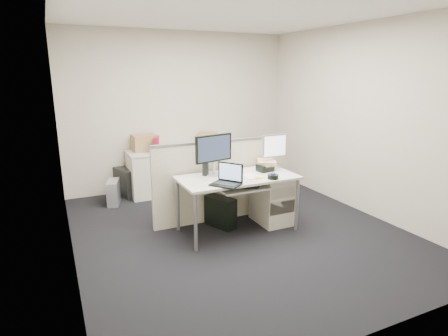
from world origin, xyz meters
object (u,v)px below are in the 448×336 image
desk (238,181)px  laptop (226,175)px  monitor_main (214,155)px  desk_phone (265,169)px

desk → laptop: bearing=-137.0°
monitor_main → laptop: bearing=-107.9°
monitor_main → desk_phone: 0.75m
monitor_main → desk_phone: size_ratio=2.69×
monitor_main → desk_phone: monitor_main is taller
monitor_main → laptop: 0.48m
desk → desk_phone: bearing=10.1°
desk_phone → monitor_main: bearing=164.9°
monitor_main → laptop: size_ratio=1.62×
monitor_main → desk_phone: (0.70, -0.10, -0.23)m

